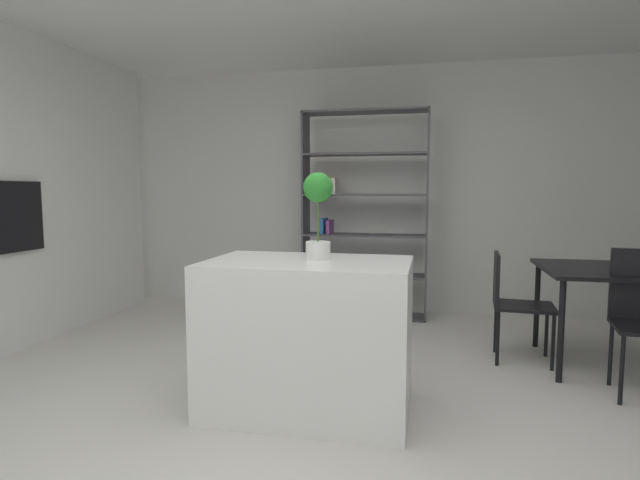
# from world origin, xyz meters

# --- Properties ---
(ground_plane) EXTENTS (9.56, 9.56, 0.00)m
(ground_plane) POSITION_xyz_m (0.00, 0.00, 0.00)
(ground_plane) COLOR silver
(back_partition) EXTENTS (6.95, 0.06, 2.73)m
(back_partition) POSITION_xyz_m (0.00, 3.01, 1.36)
(back_partition) COLOR silver
(back_partition) RESTS_ON ground_plane
(built_in_oven) EXTENTS (0.06, 0.56, 0.59)m
(built_in_oven) POSITION_xyz_m (-2.78, 0.81, 1.15)
(built_in_oven) COLOR black
(built_in_oven) RESTS_ON ground_plane
(kitchen_island) EXTENTS (1.24, 0.79, 0.94)m
(kitchen_island) POSITION_xyz_m (-0.11, 0.21, 0.47)
(kitchen_island) COLOR white
(kitchen_island) RESTS_ON ground_plane
(potted_plant_on_island) EXTENTS (0.19, 0.19, 0.54)m
(potted_plant_on_island) POSITION_xyz_m (-0.07, 0.30, 1.27)
(potted_plant_on_island) COLOR white
(potted_plant_on_island) RESTS_ON kitchen_island
(open_bookshelf) EXTENTS (1.33, 0.33, 2.20)m
(open_bookshelf) POSITION_xyz_m (-0.15, 2.64, 1.09)
(open_bookshelf) COLOR #4C4C51
(open_bookshelf) RESTS_ON ground_plane
(dining_table) EXTENTS (1.12, 0.97, 0.77)m
(dining_table) POSITION_xyz_m (2.03, 1.44, 0.70)
(dining_table) COLOR black
(dining_table) RESTS_ON ground_plane
(dining_chair_island_side) EXTENTS (0.48, 0.43, 0.86)m
(dining_chair_island_side) POSITION_xyz_m (1.26, 1.45, 0.51)
(dining_chair_island_side) COLOR black
(dining_chair_island_side) RESTS_ON ground_plane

